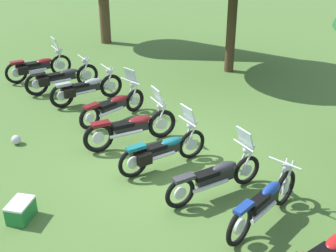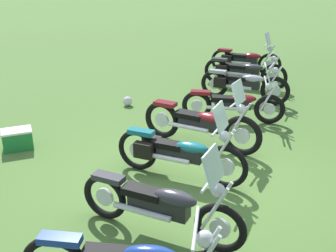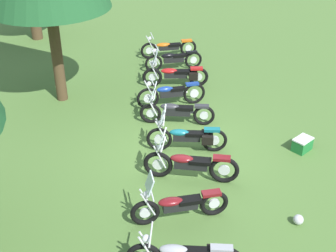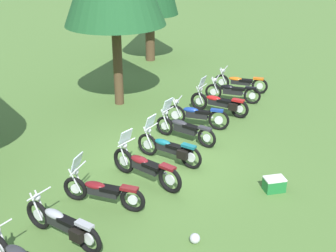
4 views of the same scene
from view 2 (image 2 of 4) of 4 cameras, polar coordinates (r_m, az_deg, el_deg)
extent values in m
plane|color=#4C7033|center=(6.73, 3.17, -7.45)|extent=(80.00, 80.00, 0.00)
torus|color=black|center=(13.14, 14.21, 8.38)|extent=(0.19, 0.75, 0.74)
cylinder|color=silver|center=(13.14, 14.21, 8.38)|extent=(0.09, 0.29, 0.29)
torus|color=black|center=(13.49, 7.69, 9.19)|extent=(0.19, 0.75, 0.74)
cylinder|color=silver|center=(13.49, 7.69, 9.19)|extent=(0.09, 0.29, 0.29)
cube|color=black|center=(13.27, 10.94, 9.23)|extent=(0.33, 0.79, 0.23)
ellipsoid|color=maroon|center=(13.19, 11.89, 9.72)|extent=(0.36, 0.58, 0.18)
cube|color=black|center=(13.30, 10.08, 9.81)|extent=(0.34, 0.54, 0.10)
cube|color=maroon|center=(13.39, 8.10, 10.63)|extent=(0.27, 0.46, 0.08)
cylinder|color=silver|center=(13.17, 14.14, 9.75)|extent=(0.09, 0.34, 0.65)
cylinder|color=silver|center=(13.00, 13.99, 9.61)|extent=(0.09, 0.34, 0.65)
cylinder|color=silver|center=(13.03, 13.85, 11.17)|extent=(0.72, 0.13, 0.04)
sphere|color=silver|center=(13.04, 14.20, 10.61)|extent=(0.19, 0.19, 0.17)
cylinder|color=silver|center=(13.18, 10.03, 8.85)|extent=(0.17, 0.77, 0.08)
cube|color=silver|center=(13.00, 14.01, 11.94)|extent=(0.46, 0.21, 0.39)
cube|color=black|center=(13.59, 8.77, 9.66)|extent=(0.18, 0.33, 0.26)
cube|color=black|center=(13.23, 8.30, 9.36)|extent=(0.18, 0.33, 0.26)
torus|color=black|center=(11.68, 14.79, 6.70)|extent=(0.21, 0.76, 0.75)
cylinder|color=silver|center=(11.68, 14.79, 6.70)|extent=(0.09, 0.29, 0.29)
torus|color=black|center=(12.07, 6.91, 7.75)|extent=(0.21, 0.76, 0.75)
cylinder|color=silver|center=(12.07, 6.91, 7.75)|extent=(0.09, 0.29, 0.29)
cube|color=black|center=(11.82, 10.82, 7.70)|extent=(0.33, 0.85, 0.22)
ellipsoid|color=#2D2D33|center=(11.74, 11.97, 8.18)|extent=(0.35, 0.62, 0.17)
cube|color=black|center=(11.86, 9.77, 8.32)|extent=(0.32, 0.58, 0.10)
cube|color=#2D2D33|center=(11.97, 7.36, 9.34)|extent=(0.26, 0.46, 0.08)
cylinder|color=silver|center=(11.69, 14.72, 8.24)|extent=(0.09, 0.34, 0.65)
cylinder|color=silver|center=(11.54, 14.56, 8.07)|extent=(0.09, 0.34, 0.65)
cylinder|color=silver|center=(11.56, 14.41, 9.83)|extent=(0.63, 0.12, 0.04)
sphere|color=silver|center=(11.57, 14.79, 9.19)|extent=(0.19, 0.19, 0.17)
cylinder|color=silver|center=(11.76, 9.75, 7.31)|extent=(0.19, 0.83, 0.08)
cube|color=black|center=(12.15, 8.10, 8.27)|extent=(0.18, 0.34, 0.26)
cube|color=black|center=(11.83, 7.59, 7.93)|extent=(0.18, 0.34, 0.26)
torus|color=black|center=(10.41, 14.96, 4.82)|extent=(0.20, 0.75, 0.74)
cylinder|color=silver|center=(10.41, 14.96, 4.82)|extent=(0.08, 0.28, 0.28)
torus|color=black|center=(10.76, 6.60, 5.97)|extent=(0.20, 0.75, 0.74)
cylinder|color=silver|center=(10.76, 6.60, 5.97)|extent=(0.08, 0.28, 0.28)
cube|color=black|center=(10.53, 10.76, 5.98)|extent=(0.28, 0.80, 0.24)
ellipsoid|color=#9EA0A8|center=(10.44, 11.98, 6.59)|extent=(0.30, 0.58, 0.19)
cube|color=black|center=(10.55, 9.65, 6.74)|extent=(0.28, 0.55, 0.10)
cube|color=#9EA0A8|center=(10.65, 7.10, 7.68)|extent=(0.23, 0.46, 0.08)
cylinder|color=silver|center=(10.41, 14.86, 6.53)|extent=(0.08, 0.34, 0.65)
cylinder|color=silver|center=(10.27, 14.72, 6.35)|extent=(0.08, 0.34, 0.65)
cylinder|color=silver|center=(10.27, 14.53, 8.31)|extent=(0.68, 0.12, 0.04)
sphere|color=silver|center=(10.28, 14.96, 7.60)|extent=(0.19, 0.19, 0.17)
cylinder|color=silver|center=(10.48, 9.63, 5.48)|extent=(0.17, 0.79, 0.08)
cube|color=black|center=(10.82, 7.89, 6.54)|extent=(0.18, 0.33, 0.26)
cube|color=black|center=(10.53, 7.41, 6.15)|extent=(0.18, 0.33, 0.26)
torus|color=black|center=(9.13, 14.21, 2.31)|extent=(0.21, 0.69, 0.68)
cylinder|color=silver|center=(9.13, 14.21, 2.31)|extent=(0.09, 0.26, 0.25)
torus|color=black|center=(9.12, 4.09, 2.92)|extent=(0.21, 0.69, 0.68)
cylinder|color=silver|center=(9.12, 4.09, 2.92)|extent=(0.09, 0.26, 0.25)
cube|color=black|center=(9.06, 9.19, 3.19)|extent=(0.33, 0.82, 0.21)
ellipsoid|color=maroon|center=(9.02, 10.64, 3.88)|extent=(0.35, 0.60, 0.17)
cube|color=black|center=(9.03, 7.82, 3.87)|extent=(0.33, 0.56, 0.10)
cube|color=maroon|center=(9.02, 4.65, 4.77)|extent=(0.26, 0.46, 0.08)
cylinder|color=silver|center=(9.11, 13.97, 4.27)|extent=(0.09, 0.34, 0.65)
cylinder|color=silver|center=(8.96, 14.03, 3.95)|extent=(0.09, 0.34, 0.65)
cylinder|color=silver|center=(8.93, 13.68, 6.20)|extent=(0.78, 0.15, 0.04)
sphere|color=silver|center=(8.97, 14.19, 5.43)|extent=(0.19, 0.19, 0.17)
cylinder|color=silver|center=(8.96, 8.02, 2.53)|extent=(0.19, 0.80, 0.08)
cube|color=silver|center=(8.89, 13.92, 7.31)|extent=(0.46, 0.21, 0.39)
torus|color=black|center=(7.48, 10.45, -1.39)|extent=(0.27, 0.78, 0.77)
cylinder|color=silver|center=(7.48, 10.45, -1.39)|extent=(0.11, 0.30, 0.29)
torus|color=black|center=(8.12, -0.88, 0.89)|extent=(0.27, 0.78, 0.77)
cylinder|color=silver|center=(8.12, -0.88, 0.89)|extent=(0.11, 0.30, 0.29)
cube|color=black|center=(7.72, 4.57, 0.50)|extent=(0.40, 0.87, 0.23)
ellipsoid|color=maroon|center=(7.59, 6.20, 1.19)|extent=(0.41, 0.64, 0.18)
cube|color=black|center=(7.78, 3.04, 1.58)|extent=(0.38, 0.60, 0.10)
cube|color=maroon|center=(7.96, -0.40, 3.18)|extent=(0.30, 0.47, 0.08)
cylinder|color=silver|center=(7.47, 10.40, 1.03)|extent=(0.11, 0.34, 0.65)
cylinder|color=silver|center=(7.31, 9.93, 0.60)|extent=(0.11, 0.34, 0.65)
cylinder|color=silver|center=(7.30, 9.75, 3.40)|extent=(0.69, 0.18, 0.04)
sphere|color=silver|center=(7.31, 10.35, 2.39)|extent=(0.20, 0.20, 0.17)
cylinder|color=silver|center=(7.70, 2.83, -0.18)|extent=(0.25, 0.84, 0.08)
cube|color=silver|center=(7.24, 9.99, 4.72)|extent=(0.46, 0.24, 0.39)
torus|color=black|center=(6.37, 8.16, -5.77)|extent=(0.17, 0.73, 0.72)
cylinder|color=silver|center=(6.37, 8.16, -5.77)|extent=(0.08, 0.29, 0.28)
torus|color=black|center=(6.88, -4.37, -3.42)|extent=(0.17, 0.73, 0.72)
cylinder|color=silver|center=(6.88, -4.37, -3.42)|extent=(0.08, 0.29, 0.28)
cube|color=black|center=(6.54, 1.65, -3.80)|extent=(0.27, 0.78, 0.22)
ellipsoid|color=#14606B|center=(6.41, 3.44, -3.04)|extent=(0.30, 0.57, 0.17)
cube|color=black|center=(6.57, -0.06, -2.66)|extent=(0.28, 0.53, 0.10)
cube|color=#14606B|center=(6.70, -3.85, -0.86)|extent=(0.22, 0.46, 0.08)
cylinder|color=silver|center=(6.32, 7.96, -3.00)|extent=(0.08, 0.34, 0.65)
cylinder|color=silver|center=(6.19, 7.59, -3.52)|extent=(0.08, 0.34, 0.65)
cylinder|color=silver|center=(6.14, 7.22, -0.28)|extent=(0.68, 0.11, 0.04)
sphere|color=silver|center=(6.16, 7.97, -1.44)|extent=(0.19, 0.19, 0.17)
cylinder|color=silver|center=(6.53, -0.15, -4.60)|extent=(0.16, 0.77, 0.08)
cube|color=silver|center=(6.07, 7.48, 1.26)|extent=(0.45, 0.20, 0.39)
cube|color=black|center=(6.88, -2.32, -2.45)|extent=(0.17, 0.33, 0.26)
cube|color=black|center=(6.63, -3.48, -3.46)|extent=(0.17, 0.33, 0.26)
torus|color=black|center=(5.05, 7.38, -14.19)|extent=(0.19, 0.68, 0.67)
cylinder|color=silver|center=(5.05, 7.38, -14.19)|extent=(0.08, 0.26, 0.26)
torus|color=black|center=(5.67, -8.96, -9.90)|extent=(0.19, 0.68, 0.67)
cylinder|color=silver|center=(5.67, -8.96, -9.90)|extent=(0.08, 0.26, 0.26)
cube|color=black|center=(5.24, -1.34, -11.02)|extent=(0.31, 0.84, 0.25)
ellipsoid|color=#2D2D33|center=(5.08, 0.99, -10.16)|extent=(0.33, 0.61, 0.20)
cube|color=black|center=(5.27, -3.60, -9.29)|extent=(0.31, 0.57, 0.10)
cube|color=#2D2D33|center=(5.47, -8.45, -7.27)|extent=(0.24, 0.46, 0.08)
cylinder|color=silver|center=(4.96, 7.16, -10.78)|extent=(0.09, 0.34, 0.65)
cylinder|color=silver|center=(4.84, 6.58, -11.66)|extent=(0.09, 0.34, 0.65)
cylinder|color=silver|center=(4.74, 6.14, -7.59)|extent=(0.62, 0.12, 0.04)
sphere|color=silver|center=(4.78, 7.11, -9.05)|extent=(0.19, 0.19, 0.17)
cylinder|color=silver|center=(5.27, -3.76, -12.05)|extent=(0.19, 0.82, 0.08)
cube|color=silver|center=(4.65, 6.46, -5.71)|extent=(0.46, 0.21, 0.39)
cube|color=navy|center=(4.33, -15.11, -15.26)|extent=(0.23, 0.46, 0.08)
cylinder|color=silver|center=(3.89, 3.95, -14.19)|extent=(0.68, 0.15, 0.04)
sphere|color=silver|center=(3.96, 5.25, -15.67)|extent=(0.20, 0.20, 0.17)
cube|color=#1E7233|center=(8.23, -20.56, -1.88)|extent=(0.63, 0.65, 0.35)
cube|color=silver|center=(8.16, -20.74, -0.64)|extent=(0.64, 0.67, 0.04)
sphere|color=silver|center=(10.13, -5.75, 3.52)|extent=(0.24, 0.24, 0.24)
camera|label=1|loc=(7.20, -89.01, 18.10)|focal=46.88mm
camera|label=3|loc=(16.90, 18.96, 34.35)|focal=48.74mm
camera|label=4|loc=(18.01, -6.51, 32.11)|focal=47.44mm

